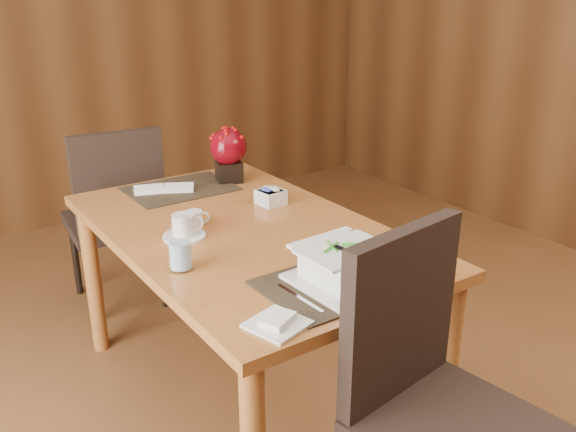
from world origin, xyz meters
TOP-DOWN VIEW (x-y plane):
  - back_wall at (0.00, 3.00)m, footprint 5.00×0.02m
  - dining_table at (0.00, 0.60)m, footprint 0.90×1.50m
  - placemat_near at (0.00, 0.05)m, footprint 0.45×0.33m
  - placemat_far at (0.00, 1.15)m, footprint 0.45×0.33m
  - soup_setting at (0.02, 0.04)m, footprint 0.30×0.30m
  - coffee_cup at (-0.22, 0.64)m, footprint 0.15×0.15m
  - water_glass at (-0.34, 0.41)m, footprint 0.10×0.10m
  - creamer_jug at (-0.14, 0.72)m, footprint 0.11×0.11m
  - sugar_caddy at (0.23, 0.76)m, footprint 0.11×0.11m
  - berry_decor at (0.24, 1.13)m, footprint 0.17×0.17m
  - napkins_far at (-0.07, 1.15)m, footprint 0.27×0.19m
  - bread_plate at (-0.28, -0.05)m, footprint 0.18×0.18m
  - near_chair at (0.05, -0.31)m, footprint 0.52×0.53m
  - far_chair at (-0.15, 1.60)m, footprint 0.49×0.49m

SIDE VIEW (x-z plane):
  - far_chair at x=-0.15m, z-range 0.06..1.03m
  - near_chair at x=0.05m, z-range 0.06..1.06m
  - dining_table at x=0.00m, z-range 0.28..1.03m
  - placemat_near at x=0.00m, z-range 0.75..0.76m
  - placemat_far at x=0.00m, z-range 0.75..0.76m
  - bread_plate at x=-0.28m, z-range 0.75..0.76m
  - napkins_far at x=-0.07m, z-range 0.76..0.78m
  - creamer_jug at x=-0.14m, z-range 0.75..0.81m
  - sugar_caddy at x=0.23m, z-range 0.75..0.81m
  - coffee_cup at x=-0.22m, z-range 0.74..0.83m
  - soup_setting at x=0.02m, z-range 0.75..0.87m
  - water_glass at x=-0.34m, z-range 0.75..0.93m
  - berry_decor at x=0.24m, z-range 0.77..1.01m
  - back_wall at x=0.00m, z-range 0.00..2.80m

